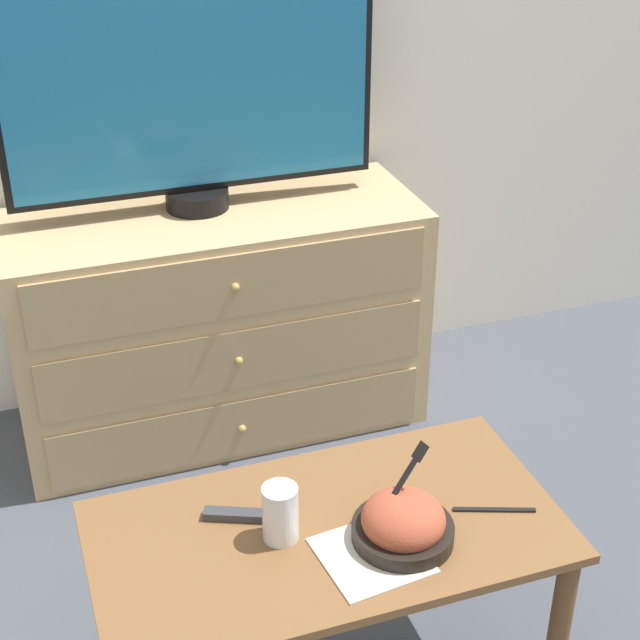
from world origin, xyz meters
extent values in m
plane|color=#474C56|center=(0.00, 0.00, 0.00)|extent=(12.00, 12.00, 0.00)
cube|color=tan|center=(0.09, -0.26, 0.34)|extent=(1.16, 0.45, 0.68)
cube|color=tan|center=(0.09, -0.49, 0.11)|extent=(1.07, 0.01, 0.18)
sphere|color=tan|center=(0.09, -0.49, 0.11)|extent=(0.02, 0.02, 0.02)
cube|color=tan|center=(0.09, -0.49, 0.34)|extent=(1.07, 0.01, 0.18)
sphere|color=tan|center=(0.09, -0.49, 0.34)|extent=(0.02, 0.02, 0.02)
cube|color=tan|center=(0.09, -0.49, 0.56)|extent=(1.07, 0.01, 0.18)
sphere|color=tan|center=(0.09, -0.49, 0.56)|extent=(0.02, 0.02, 0.02)
cylinder|color=black|center=(0.07, -0.20, 0.70)|extent=(0.17, 0.17, 0.05)
cube|color=black|center=(0.07, -0.20, 1.08)|extent=(1.01, 0.04, 0.70)
cube|color=#1E6B9E|center=(0.07, -0.22, 1.08)|extent=(0.97, 0.01, 0.66)
cube|color=brown|center=(0.05, -1.33, 0.44)|extent=(0.92, 0.48, 0.02)
cylinder|color=brown|center=(0.47, -1.53, 0.22)|extent=(0.04, 0.04, 0.43)
cylinder|color=brown|center=(-0.37, -1.12, 0.22)|extent=(0.04, 0.04, 0.43)
cylinder|color=brown|center=(0.47, -1.12, 0.22)|extent=(0.04, 0.04, 0.43)
cylinder|color=black|center=(0.18, -1.40, 0.47)|extent=(0.20, 0.20, 0.03)
ellipsoid|color=#AD4C33|center=(0.18, -1.40, 0.50)|extent=(0.16, 0.16, 0.10)
cube|color=black|center=(0.17, -1.38, 0.55)|extent=(0.11, 0.04, 0.14)
cube|color=black|center=(0.22, -1.37, 0.62)|extent=(0.03, 0.03, 0.03)
cylinder|color=white|center=(-0.04, -1.32, 0.49)|extent=(0.06, 0.06, 0.07)
cylinder|color=white|center=(-0.04, -1.32, 0.51)|extent=(0.07, 0.07, 0.12)
cube|color=silver|center=(0.10, -1.43, 0.45)|extent=(0.21, 0.21, 0.00)
cube|color=black|center=(0.38, -1.39, 0.45)|extent=(0.16, 0.07, 0.01)
cube|color=#38383D|center=(-0.10, -1.24, 0.46)|extent=(0.15, 0.08, 0.02)
camera|label=1|loc=(-0.44, -2.70, 1.74)|focal=55.00mm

